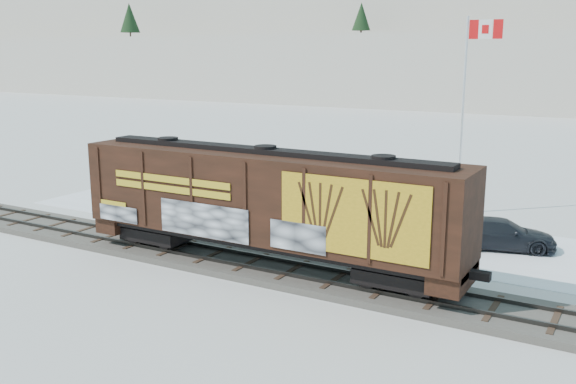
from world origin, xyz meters
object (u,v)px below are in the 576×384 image
Objects in this scene: car_dark at (502,234)px; car_white at (440,226)px; hopper_railcar at (266,200)px; flagpole at (463,144)px; car_silver at (332,225)px.

car_white is at bearing 73.71° from car_dark.
flagpole is (4.29, 13.80, 0.90)m from hopper_railcar.
hopper_railcar is 6.07m from car_silver.
flagpole is at bearing 15.69° from car_dark.
flagpole is 2.25× the size of car_dark.
car_silver is 0.95× the size of car_white.
car_silver is at bearing 102.22° from car_white.
car_dark is at bearing -106.96° from car_white.
car_dark is at bearing -58.44° from flagpole.
car_dark is (7.48, 2.50, 0.02)m from car_silver.
flagpole is at bearing -11.25° from car_silver.
flagpole reaches higher than car_white.
car_white is (0.62, -5.69, -3.23)m from flagpole.
car_white reaches higher than car_silver.
car_silver is at bearing -115.84° from flagpole.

